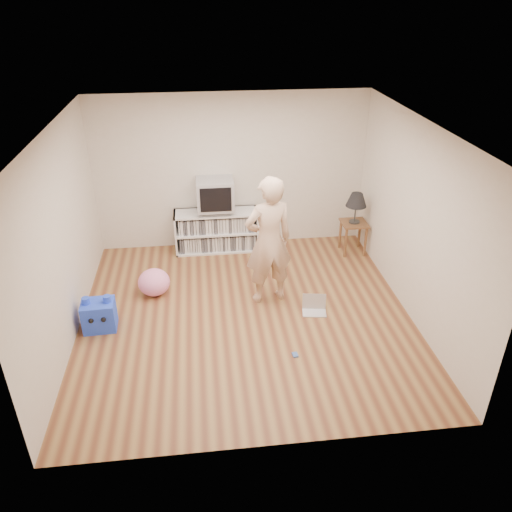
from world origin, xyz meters
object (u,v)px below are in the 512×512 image
object	(u,v)px
person	(269,241)
table_lamp	(356,201)
crt_tv	(215,194)
laptop	(314,307)
plush_pink	(154,282)
dvd_deck	(216,210)
side_table	(353,230)
plush_blue	(99,315)
media_unit	(217,230)

from	to	relation	value
person	table_lamp	bearing A→B (deg)	-154.52
crt_tv	laptop	bearing A→B (deg)	-58.22
table_lamp	plush_pink	distance (m)	3.49
dvd_deck	laptop	size ratio (longest dim) A/B	1.23
side_table	dvd_deck	bearing A→B (deg)	170.79
crt_tv	plush_blue	bearing A→B (deg)	-128.59
media_unit	side_table	size ratio (longest dim) A/B	2.55
media_unit	plush_pink	bearing A→B (deg)	-126.59
crt_tv	media_unit	bearing A→B (deg)	90.00
person	plush_pink	bearing A→B (deg)	-24.10
dvd_deck	plush_blue	world-z (taller)	dvd_deck
table_lamp	plush_blue	xyz separation A→B (m)	(-3.94, -1.71, -0.73)
media_unit	table_lamp	xyz separation A→B (m)	(2.28, -0.39, 0.59)
media_unit	plush_blue	distance (m)	2.67
side_table	person	bearing A→B (deg)	-141.88
table_lamp	person	distance (m)	2.07
dvd_deck	crt_tv	xyz separation A→B (m)	(0.00, -0.00, 0.29)
person	laptop	bearing A→B (deg)	134.98
side_table	plush_pink	size ratio (longest dim) A/B	1.19
person	plush_blue	distance (m)	2.46
dvd_deck	plush_pink	xyz separation A→B (m)	(-0.99, -1.32, -0.54)
laptop	plush_pink	bearing A→B (deg)	171.28
dvd_deck	media_unit	bearing A→B (deg)	90.00
side_table	laptop	size ratio (longest dim) A/B	1.51
plush_blue	crt_tv	bearing A→B (deg)	48.65
table_lamp	plush_pink	size ratio (longest dim) A/B	1.11
side_table	table_lamp	xyz separation A→B (m)	(0.00, 0.00, 0.53)
dvd_deck	person	world-z (taller)	person
dvd_deck	table_lamp	world-z (taller)	table_lamp
plush_pink	laptop	bearing A→B (deg)	-17.66
dvd_deck	person	bearing A→B (deg)	-68.38
media_unit	laptop	world-z (taller)	media_unit
laptop	plush_blue	size ratio (longest dim) A/B	0.74
crt_tv	laptop	size ratio (longest dim) A/B	1.65
person	plush_blue	size ratio (longest dim) A/B	3.84
crt_tv	side_table	xyz separation A→B (m)	(2.28, -0.37, -0.60)
table_lamp	crt_tv	bearing A→B (deg)	170.88
media_unit	person	bearing A→B (deg)	-68.56
plush_blue	laptop	bearing A→B (deg)	-1.80
side_table	plush_pink	world-z (taller)	side_table
media_unit	side_table	distance (m)	2.32
media_unit	crt_tv	distance (m)	0.67
table_lamp	side_table	bearing A→B (deg)	0.00
person	plush_pink	distance (m)	1.83
media_unit	plush_blue	size ratio (longest dim) A/B	2.86
media_unit	dvd_deck	xyz separation A→B (m)	(0.00, -0.02, 0.39)
media_unit	table_lamp	bearing A→B (deg)	-9.59
person	plush_pink	world-z (taller)	person
media_unit	person	distance (m)	1.88
laptop	plush_pink	distance (m)	2.36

